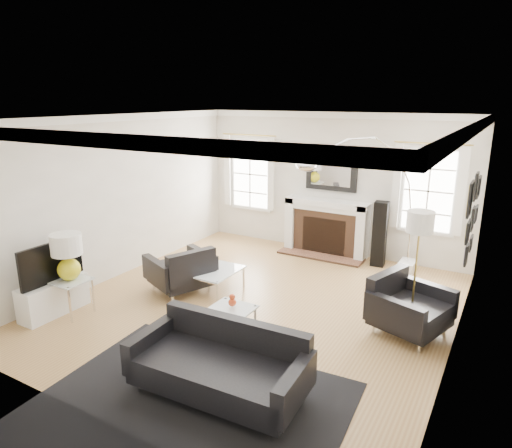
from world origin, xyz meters
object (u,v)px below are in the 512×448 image
Objects in this scene: coffee_table at (211,271)px; sofa at (221,365)px; gourd_lamp at (67,254)px; arc_floor_lamp at (361,201)px; armchair_right at (406,307)px; fireplace at (326,228)px; armchair_left at (182,271)px.

sofa is at bearing -52.27° from coffee_table.
sofa is 3.02m from gourd_lamp.
sofa is 0.76× the size of arc_floor_lamp.
sofa is at bearing -8.80° from gourd_lamp.
armchair_right is 4.76m from gourd_lamp.
arc_floor_lamp is (0.21, 3.95, 1.04)m from sofa.
fireplace is 0.89× the size of sofa.
armchair_right is (1.40, 2.33, 0.03)m from sofa.
gourd_lamp is at bearing -127.09° from coffee_table.
arc_floor_lamp is (3.13, 3.49, 0.44)m from gourd_lamp.
coffee_table is (-1.65, 2.14, 0.01)m from sofa.
fireplace is 4.88m from sofa.
arc_floor_lamp reaches higher than armchair_left.
armchair_right reaches higher than coffee_table.
armchair_right is at bearing 58.94° from sofa.
armchair_left reaches higher than coffee_table.
fireplace is at bearing 66.23° from armchair_left.
armchair_left is at bearing -145.12° from coffee_table.
arc_floor_lamp is (2.24, 2.07, 1.01)m from armchair_left.
armchair_right is 1.70× the size of gourd_lamp.
coffee_table is at bearing 127.73° from sofa.
armchair_right is 0.46× the size of arc_floor_lamp.
armchair_right is 3.06m from coffee_table.
armchair_left is at bearing -172.46° from armchair_right.
armchair_left is 0.46m from coffee_table.
fireplace is 1.42× the size of armchair_left.
coffee_table is at bearing -176.40° from armchair_right.
coffee_table is at bearing -135.78° from arc_floor_lamp.
armchair_right is (3.43, 0.45, 0.00)m from armchair_left.
gourd_lamp is 4.71m from arc_floor_lamp.
fireplace is 3.22m from armchair_left.
arc_floor_lamp is at bearing 87.02° from sofa.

